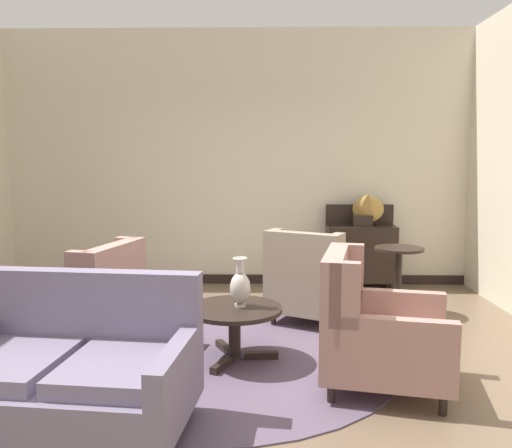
% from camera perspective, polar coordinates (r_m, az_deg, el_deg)
% --- Properties ---
extents(ground, '(8.55, 8.55, 0.00)m').
position_cam_1_polar(ground, '(4.38, -4.18, -15.22)').
color(ground, brown).
extents(wall_back, '(6.27, 0.08, 3.32)m').
position_cam_1_polar(wall_back, '(6.99, -2.06, 7.04)').
color(wall_back, beige).
rests_on(wall_back, ground).
extents(baseboard_back, '(6.11, 0.03, 0.12)m').
position_cam_1_polar(baseboard_back, '(7.12, -2.02, -5.95)').
color(baseboard_back, black).
rests_on(baseboard_back, ground).
extents(area_rug, '(3.03, 3.03, 0.01)m').
position_cam_1_polar(area_rug, '(4.66, -3.83, -13.76)').
color(area_rug, '#5B4C60').
rests_on(area_rug, ground).
extents(coffee_table, '(0.78, 0.78, 0.46)m').
position_cam_1_polar(coffee_table, '(4.39, -2.32, -10.13)').
color(coffee_table, black).
rests_on(coffee_table, ground).
extents(porcelain_vase, '(0.17, 0.17, 0.41)m').
position_cam_1_polar(porcelain_vase, '(4.34, -1.72, -6.74)').
color(porcelain_vase, beige).
rests_on(porcelain_vase, coffee_table).
extents(settee, '(1.53, 1.04, 0.94)m').
position_cam_1_polar(settee, '(3.48, -19.23, -14.76)').
color(settee, slate).
rests_on(settee, ground).
extents(armchair_far_left, '(0.96, 1.01, 0.96)m').
position_cam_1_polar(armchair_far_left, '(4.76, -17.42, -8.44)').
color(armchair_far_left, tan).
rests_on(armchair_far_left, ground).
extents(armchair_beside_settee, '(1.04, 1.06, 0.96)m').
position_cam_1_polar(armchair_beside_settee, '(5.39, 5.92, -6.34)').
color(armchair_beside_settee, gray).
rests_on(armchair_beside_settee, ground).
extents(armchair_near_sideboard, '(1.04, 1.01, 0.99)m').
position_cam_1_polar(armchair_near_sideboard, '(4.00, 12.63, -11.23)').
color(armchair_near_sideboard, tan).
rests_on(armchair_near_sideboard, ground).
extents(side_table, '(0.52, 0.52, 0.72)m').
position_cam_1_polar(side_table, '(5.88, 15.12, -5.22)').
color(side_table, black).
rests_on(side_table, ground).
extents(sideboard, '(0.87, 0.36, 1.07)m').
position_cam_1_polar(sideboard, '(6.89, 11.24, -3.00)').
color(sideboard, black).
rests_on(sideboard, ground).
extents(gramophone, '(0.48, 0.58, 0.58)m').
position_cam_1_polar(gramophone, '(6.73, 11.94, 2.12)').
color(gramophone, black).
rests_on(gramophone, sideboard).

